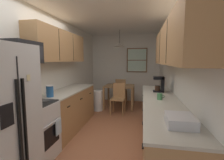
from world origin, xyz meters
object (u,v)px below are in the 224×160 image
object	(u,v)px
dining_table	(119,89)
dining_chair_near	(118,97)
mug_by_coffeemaker	(160,97)
trash_bin	(98,101)
coffee_maker	(160,84)
microwave_over_range	(21,52)
table_serving_bowl	(122,85)
dining_chair_far	(121,90)
dish_rack	(180,120)
storage_canister	(50,91)
stove_range	(33,131)

from	to	relation	value
dining_table	dining_chair_near	world-z (taller)	dining_chair_near
dining_table	mug_by_coffeemaker	xyz separation A→B (m)	(1.05, -2.48, 0.32)
trash_bin	dining_table	bearing A→B (deg)	35.03
coffee_maker	microwave_over_range	bearing A→B (deg)	-146.70
trash_bin	table_serving_bowl	distance (m)	0.95
dining_chair_far	coffee_maker	size ratio (longest dim) A/B	2.75
microwave_over_range	dining_chair_far	distance (m)	4.07
microwave_over_range	dish_rack	bearing A→B (deg)	-11.59
storage_canister	mug_by_coffeemaker	world-z (taller)	storage_canister
storage_canister	mug_by_coffeemaker	size ratio (longest dim) A/B	1.72
coffee_maker	trash_bin	bearing A→B (deg)	143.13
dining_chair_far	stove_range	bearing A→B (deg)	-103.32
dish_rack	mug_by_coffeemaker	bearing A→B (deg)	94.80
storage_canister	dining_chair_far	bearing A→B (deg)	74.47
dining_chair_far	table_serving_bowl	world-z (taller)	dining_chair_far
dining_chair_far	mug_by_coffeemaker	size ratio (longest dim) A/B	7.20
dining_chair_near	table_serving_bowl	size ratio (longest dim) A/B	4.33
dining_chair_far	mug_by_coffeemaker	bearing A→B (deg)	-70.84
mug_by_coffeemaker	coffee_maker	bearing A→B (deg)	84.16
dish_rack	storage_canister	bearing A→B (deg)	154.55
dining_table	coffee_maker	size ratio (longest dim) A/B	2.90
dining_chair_far	mug_by_coffeemaker	distance (m)	3.29
coffee_maker	storage_canister	bearing A→B (deg)	-156.79
dining_chair_near	dish_rack	bearing A→B (deg)	-70.11
stove_range	storage_canister	world-z (taller)	storage_canister
stove_range	mug_by_coffeemaker	size ratio (longest dim) A/B	8.80
stove_range	storage_canister	bearing A→B (deg)	90.60
stove_range	dining_chair_far	size ratio (longest dim) A/B	1.22
dining_table	table_serving_bowl	world-z (taller)	table_serving_bowl
stove_range	microwave_over_range	bearing A→B (deg)	179.97
storage_canister	dish_rack	distance (m)	2.28
dining_table	trash_bin	size ratio (longest dim) A/B	1.50
mug_by_coffeemaker	dish_rack	bearing A→B (deg)	-85.20
trash_bin	mug_by_coffeemaker	world-z (taller)	mug_by_coffeemaker
dining_table	microwave_over_range	bearing A→B (deg)	-108.07
trash_bin	storage_canister	bearing A→B (deg)	-97.83
table_serving_bowl	coffee_maker	bearing A→B (deg)	-59.13
dining_table	coffee_maker	xyz separation A→B (m)	(1.12, -1.74, 0.44)
microwave_over_range	storage_canister	bearing A→B (deg)	78.61
coffee_maker	dining_table	bearing A→B (deg)	122.76
dish_rack	coffee_maker	bearing A→B (deg)	90.58
microwave_over_range	mug_by_coffeemaker	distance (m)	2.30
stove_range	coffee_maker	xyz separation A→B (m)	(2.04, 1.41, 0.60)
dining_chair_near	table_serving_bowl	xyz separation A→B (m)	(0.02, 0.61, 0.28)
microwave_over_range	dining_chair_far	xyz separation A→B (m)	(1.00, 3.76, -1.19)
trash_bin	table_serving_bowl	size ratio (longest dim) A/B	3.05
storage_canister	coffee_maker	distance (m)	2.22
microwave_over_range	mug_by_coffeemaker	world-z (taller)	microwave_over_range
trash_bin	table_serving_bowl	xyz separation A→B (m)	(0.70, 0.44, 0.46)
dining_table	dining_chair_far	distance (m)	0.62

